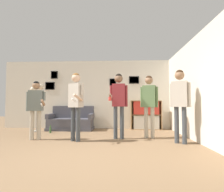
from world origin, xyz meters
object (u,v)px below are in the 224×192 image
at_px(person_player_foreground_center, 76,98).
at_px(couch, 71,122).
at_px(person_spectator_near_bookshelf, 149,99).
at_px(bottle_on_floor, 50,130).
at_px(bookshelf, 146,115).
at_px(person_watcher_holding_cup, 119,98).
at_px(floor_lamp, 37,94).
at_px(person_player_foreground_left, 36,104).
at_px(person_spectator_far_right, 180,97).

bearing_deg(person_player_foreground_center, couch, 108.89).
height_order(person_spectator_near_bookshelf, bottle_on_floor, person_spectator_near_bookshelf).
xyz_separation_m(bookshelf, person_watcher_holding_cup, (-1.01, -1.85, 0.59)).
height_order(bookshelf, person_spectator_near_bookshelf, person_spectator_near_bookshelf).
relative_size(floor_lamp, bottle_on_floor, 6.19).
bearing_deg(person_player_foreground_left, person_player_foreground_center, -6.69).
distance_m(couch, person_player_foreground_center, 2.30).
height_order(person_player_foreground_left, person_spectator_near_bookshelf, person_spectator_near_bookshelf).
distance_m(floor_lamp, person_player_foreground_center, 2.35).
distance_m(bookshelf, person_spectator_far_right, 2.47).
xyz_separation_m(floor_lamp, person_player_foreground_left, (0.65, -1.38, -0.35)).
height_order(floor_lamp, person_watcher_holding_cup, person_watcher_holding_cup).
height_order(person_player_foreground_left, person_watcher_holding_cup, person_watcher_holding_cup).
xyz_separation_m(bookshelf, bottle_on_floor, (-3.30, -0.99, -0.44)).
bearing_deg(bookshelf, person_watcher_holding_cup, -118.72).
relative_size(floor_lamp, person_player_foreground_center, 0.94).
height_order(bookshelf, person_watcher_holding_cup, person_watcher_holding_cup).
distance_m(couch, bookshelf, 2.84).
xyz_separation_m(bookshelf, floor_lamp, (-3.91, -0.72, 0.77)).
xyz_separation_m(person_watcher_holding_cup, bottle_on_floor, (-2.29, 0.87, -1.03)).
xyz_separation_m(bookshelf, person_player_foreground_left, (-3.26, -2.10, 0.42)).
bearing_deg(bookshelf, person_spectator_near_bookshelf, -94.94).
bearing_deg(person_player_foreground_left, bookshelf, 32.73).
bearing_deg(bottle_on_floor, couch, 58.92).
relative_size(person_spectator_far_right, bottle_on_floor, 6.70).
distance_m(floor_lamp, person_spectator_near_bookshelf, 3.90).
distance_m(floor_lamp, person_watcher_holding_cup, 3.12).
height_order(person_spectator_far_right, bottle_on_floor, person_spectator_far_right).
bearing_deg(couch, person_watcher_holding_cup, -42.44).
xyz_separation_m(bookshelf, person_spectator_far_right, (0.50, -2.35, 0.58)).
height_order(person_player_foreground_center, person_spectator_near_bookshelf, person_player_foreground_center).
height_order(couch, person_player_foreground_left, person_player_foreground_left).
xyz_separation_m(bookshelf, person_player_foreground_center, (-2.13, -2.23, 0.56)).
xyz_separation_m(person_player_foreground_left, person_spectator_near_bookshelf, (3.11, 0.39, 0.14)).
xyz_separation_m(couch, bookshelf, (2.82, 0.20, 0.25)).
relative_size(bookshelf, person_player_foreground_center, 0.65).
bearing_deg(person_player_foreground_center, person_player_foreground_left, 173.31).
distance_m(floor_lamp, bottle_on_floor, 1.38).
xyz_separation_m(person_spectator_near_bookshelf, bottle_on_floor, (-3.15, 0.72, -1.00)).
bearing_deg(bookshelf, person_player_foreground_center, -133.70).
relative_size(person_player_foreground_left, person_player_foreground_center, 0.89).
xyz_separation_m(person_player_foreground_left, person_player_foreground_center, (1.13, -0.13, 0.14)).
bearing_deg(bottle_on_floor, floor_lamp, 156.40).
distance_m(person_spectator_far_right, bottle_on_floor, 4.17).
distance_m(bookshelf, person_watcher_holding_cup, 2.19).
distance_m(couch, person_spectator_near_bookshelf, 3.18).
relative_size(bookshelf, bottle_on_floor, 4.26).
distance_m(bookshelf, person_spectator_near_bookshelf, 1.80).
height_order(couch, floor_lamp, floor_lamp).
xyz_separation_m(person_spectator_near_bookshelf, person_spectator_far_right, (0.65, -0.64, 0.03)).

